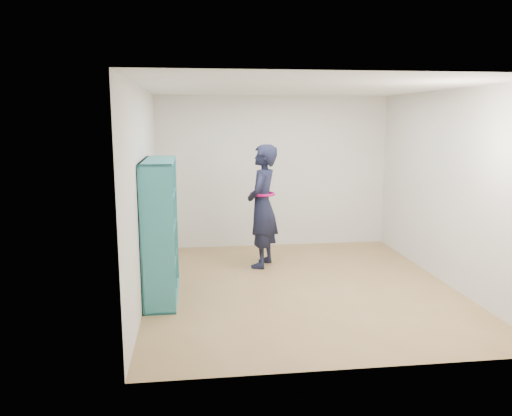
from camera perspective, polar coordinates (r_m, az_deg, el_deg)
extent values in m
plane|color=olive|center=(6.78, 5.02, -8.92)|extent=(4.50, 4.50, 0.00)
plane|color=white|center=(6.42, 5.39, 13.57)|extent=(4.50, 4.50, 0.00)
cube|color=silver|center=(6.35, -12.71, 1.64)|extent=(0.02, 4.50, 2.60)
cube|color=silver|center=(7.18, 21.01, 2.17)|extent=(0.02, 4.50, 2.60)
cube|color=silver|center=(8.67, 2.00, 4.12)|extent=(4.00, 0.02, 2.60)
cube|color=silver|center=(4.34, 11.58, -2.23)|extent=(4.00, 0.02, 2.60)
cube|color=teal|center=(5.68, -11.24, -3.79)|extent=(0.38, 0.03, 1.73)
cube|color=teal|center=(6.92, -10.54, -1.26)|extent=(0.38, 0.03, 1.73)
cube|color=teal|center=(6.53, -10.60, -9.70)|extent=(0.38, 1.30, 0.03)
cube|color=teal|center=(6.17, -11.12, 5.33)|extent=(0.38, 1.30, 0.03)
cube|color=teal|center=(6.31, -12.45, -2.43)|extent=(0.03, 1.30, 1.73)
cube|color=teal|center=(6.10, -10.97, -2.82)|extent=(0.35, 0.03, 1.67)
cube|color=teal|center=(6.50, -10.75, -2.00)|extent=(0.35, 0.03, 1.67)
cube|color=teal|center=(6.40, -10.73, -6.06)|extent=(0.35, 1.24, 0.03)
cube|color=teal|center=(6.30, -10.85, -2.40)|extent=(0.35, 1.24, 0.03)
cube|color=teal|center=(6.22, -10.98, 1.36)|extent=(0.35, 1.24, 0.03)
cube|color=beige|center=(6.11, -10.64, -10.40)|extent=(0.24, 0.15, 0.09)
cube|color=black|center=(5.89, -10.74, -5.73)|extent=(0.19, 0.17, 0.32)
cube|color=maroon|center=(5.79, -10.87, -1.74)|extent=(0.19, 0.17, 0.32)
cube|color=silver|center=(5.80, -11.04, 1.16)|extent=(0.24, 0.15, 0.06)
cube|color=navy|center=(6.42, -10.39, -8.61)|extent=(0.19, 0.17, 0.25)
cube|color=brown|center=(6.30, -10.51, -5.09)|extent=(0.19, 0.17, 0.23)
cube|color=#BFB28C|center=(6.28, -10.68, -1.89)|extent=(0.24, 0.15, 0.09)
cube|color=#26594C|center=(6.13, -10.76, 2.60)|extent=(0.19, 0.17, 0.26)
cube|color=beige|center=(6.82, -10.20, -7.62)|extent=(0.19, 0.17, 0.22)
cube|color=black|center=(6.77, -10.36, -4.62)|extent=(0.24, 0.15, 0.09)
cube|color=maroon|center=(6.61, -10.44, -0.46)|extent=(0.19, 0.17, 0.28)
cube|color=silver|center=(6.55, -10.55, 2.90)|extent=(0.19, 0.17, 0.22)
imported|color=black|center=(7.46, 0.73, 0.19)|extent=(0.67, 0.79, 1.84)
torus|color=#AF0D5A|center=(7.43, 0.74, 1.62)|extent=(0.50, 0.50, 0.04)
cube|color=silver|center=(7.56, -0.09, 1.27)|extent=(0.04, 0.09, 0.12)
cube|color=black|center=(7.56, -0.09, 1.27)|extent=(0.04, 0.09, 0.12)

